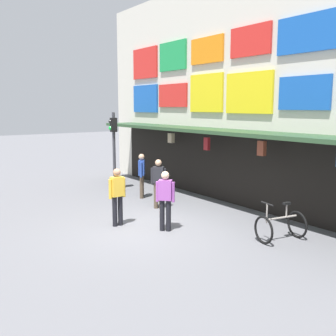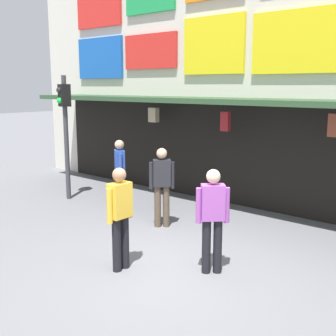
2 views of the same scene
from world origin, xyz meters
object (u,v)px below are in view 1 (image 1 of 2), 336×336
object	(u,v)px
bicycle_parked	(281,226)
pedestrian_in_black	(117,194)
pedestrian_in_blue	(165,196)
pedestrian_in_red	(158,181)
pedestrian_in_purple	(142,173)
traffic_light_near	(114,139)

from	to	relation	value
bicycle_parked	pedestrian_in_black	size ratio (longest dim) A/B	0.76
pedestrian_in_blue	pedestrian_in_red	size ratio (longest dim) A/B	1.00
bicycle_parked	pedestrian_in_red	bearing A→B (deg)	-170.78
pedestrian_in_purple	pedestrian_in_red	distance (m)	1.69
pedestrian_in_black	traffic_light_near	bearing A→B (deg)	153.08
pedestrian_in_red	bicycle_parked	bearing A→B (deg)	9.22
bicycle_parked	pedestrian_in_blue	xyz separation A→B (m)	(-2.41, -1.92, 0.59)
pedestrian_in_purple	bicycle_parked	bearing A→B (deg)	3.41
pedestrian_in_purple	pedestrian_in_blue	bearing A→B (deg)	-22.58
pedestrian_in_purple	pedestrian_in_red	xyz separation A→B (m)	(1.65, -0.36, 0.00)
pedestrian_in_purple	pedestrian_in_black	bearing A→B (deg)	-43.36
pedestrian_in_blue	pedestrian_in_red	bearing A→B (deg)	150.30
traffic_light_near	pedestrian_in_purple	world-z (taller)	traffic_light_near
traffic_light_near	pedestrian_in_blue	bearing A→B (deg)	-13.57
bicycle_parked	pedestrian_in_blue	size ratio (longest dim) A/B	0.76
bicycle_parked	traffic_light_near	bearing A→B (deg)	-175.68
pedestrian_in_black	pedestrian_in_red	world-z (taller)	same
traffic_light_near	pedestrian_in_black	bearing A→B (deg)	-26.92
bicycle_parked	pedestrian_in_black	world-z (taller)	pedestrian_in_black
pedestrian_in_purple	pedestrian_in_black	distance (m)	3.53
traffic_light_near	pedestrian_in_black	distance (m)	4.99
pedestrian_in_blue	pedestrian_in_red	distance (m)	2.40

